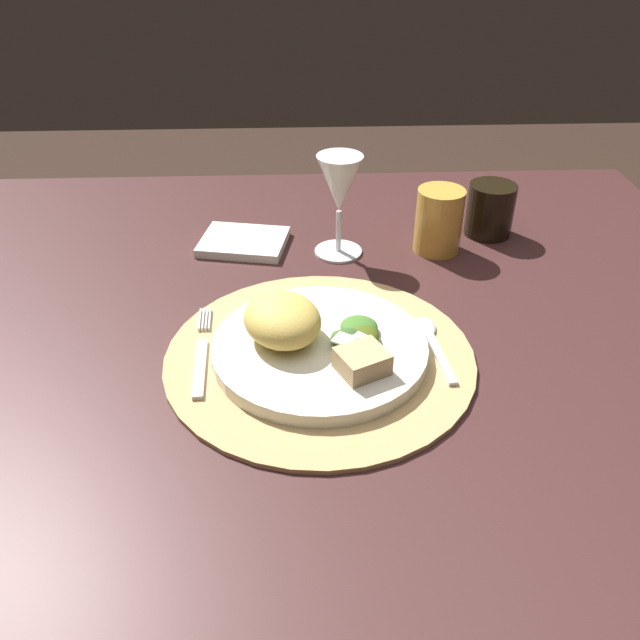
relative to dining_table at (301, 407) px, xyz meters
name	(u,v)px	position (x,y,z in m)	size (l,w,h in m)	color
ground_plane	(306,628)	(0.00, 0.00, -0.56)	(6.00, 6.00, 0.00)	#302018
dining_table	(301,407)	(0.00, 0.00, 0.00)	(1.23, 0.94, 0.72)	#3E2221
placemat	(322,356)	(0.03, -0.10, 0.16)	(0.36, 0.36, 0.01)	tan
dinner_plate	(322,348)	(0.03, -0.10, 0.18)	(0.25, 0.25, 0.02)	silver
pasta_serving	(285,320)	(-0.02, -0.09, 0.21)	(0.10, 0.09, 0.05)	#E0BD56
salad_greens	(357,336)	(0.06, -0.10, 0.19)	(0.07, 0.09, 0.03)	#445715
bread_piece	(364,361)	(0.07, -0.15, 0.20)	(0.05, 0.05, 0.02)	tan
fork	(204,354)	(-0.11, -0.09, 0.17)	(0.02, 0.17, 0.00)	silver
spoon	(432,337)	(0.16, -0.07, 0.17)	(0.03, 0.13, 0.01)	silver
napkin	(245,242)	(-0.08, 0.19, 0.17)	(0.12, 0.10, 0.01)	white
wine_glass	(341,188)	(0.06, 0.16, 0.26)	(0.07, 0.07, 0.15)	silver
amber_tumbler	(441,221)	(0.21, 0.16, 0.21)	(0.07, 0.07, 0.09)	gold
dark_tumbler	(492,210)	(0.30, 0.21, 0.20)	(0.07, 0.07, 0.08)	black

